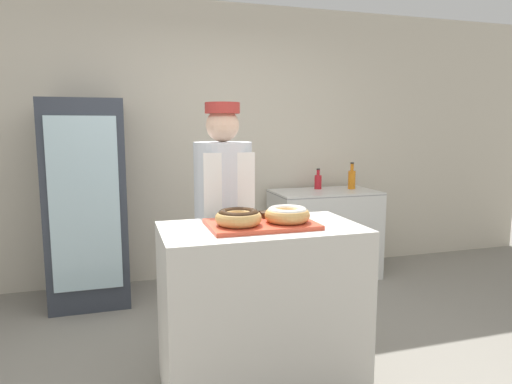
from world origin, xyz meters
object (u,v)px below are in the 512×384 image
at_px(chest_freezer, 324,233).
at_px(bottle_red, 318,181).
at_px(baker_person, 224,222).
at_px(serving_tray, 261,224).
at_px(brownie_back_right, 267,214).
at_px(donut_light_glaze, 287,214).
at_px(brownie_back_left, 242,216).
at_px(donut_chocolate_glaze, 238,217).
at_px(bottle_orange, 352,179).
at_px(beverage_fridge, 88,202).

height_order(chest_freezer, bottle_red, bottle_red).
bearing_deg(baker_person, serving_tray, -81.71).
bearing_deg(bottle_red, brownie_back_right, -122.90).
bearing_deg(donut_light_glaze, bottle_red, 60.87).
bearing_deg(bottle_red, brownie_back_left, -126.30).
bearing_deg(donut_light_glaze, brownie_back_left, 142.38).
bearing_deg(brownie_back_right, chest_freezer, 54.55).
bearing_deg(donut_light_glaze, serving_tray, 165.49).
bearing_deg(donut_chocolate_glaze, donut_light_glaze, 0.00).
relative_size(brownie_back_right, bottle_orange, 0.30).
bearing_deg(donut_chocolate_glaze, brownie_back_right, 37.62).
distance_m(brownie_back_left, brownie_back_right, 0.15).
bearing_deg(brownie_back_left, brownie_back_right, 0.00).
distance_m(baker_person, beverage_fridge, 1.48).
bearing_deg(brownie_back_left, donut_light_glaze, -37.62).
height_order(brownie_back_right, chest_freezer, brownie_back_right).
bearing_deg(serving_tray, brownie_back_right, 59.64).
xyz_separation_m(donut_light_glaze, beverage_fridge, (-1.15, 1.77, -0.16)).
bearing_deg(brownie_back_left, bottle_orange, 45.65).
xyz_separation_m(brownie_back_right, bottle_orange, (1.47, 1.66, -0.02)).
relative_size(brownie_back_left, beverage_fridge, 0.05).
bearing_deg(serving_tray, donut_light_glaze, -14.51).
distance_m(serving_tray, donut_light_glaze, 0.16).
height_order(bottle_orange, bottle_red, bottle_orange).
bearing_deg(beverage_fridge, bottle_orange, 1.36).
relative_size(serving_tray, bottle_orange, 2.17).
bearing_deg(beverage_fridge, donut_chocolate_glaze, -63.78).
distance_m(brownie_back_right, bottle_red, 2.09).
distance_m(brownie_back_left, chest_freezer, 2.14).
height_order(serving_tray, donut_chocolate_glaze, donut_chocolate_glaze).
bearing_deg(serving_tray, brownie_back_left, 120.36).
height_order(brownie_back_right, baker_person, baker_person).
xyz_separation_m(donut_light_glaze, bottle_red, (1.07, 1.92, -0.07)).
distance_m(serving_tray, brownie_back_left, 0.15).
relative_size(serving_tray, baker_person, 0.36).
bearing_deg(serving_tray, donut_chocolate_glaze, -165.49).
bearing_deg(donut_light_glaze, brownie_back_right, 110.84).
relative_size(baker_person, bottle_orange, 6.11).
distance_m(brownie_back_left, bottle_orange, 2.32).
height_order(serving_tray, brownie_back_left, brownie_back_left).
height_order(serving_tray, bottle_red, bottle_red).
bearing_deg(donut_chocolate_glaze, baker_person, 84.61).
relative_size(donut_chocolate_glaze, chest_freezer, 0.24).
bearing_deg(beverage_fridge, donut_light_glaze, -56.91).
height_order(beverage_fridge, chest_freezer, beverage_fridge).
bearing_deg(donut_light_glaze, chest_freezer, 58.67).
height_order(serving_tray, donut_light_glaze, donut_light_glaze).
height_order(beverage_fridge, bottle_red, beverage_fridge).
distance_m(donut_chocolate_glaze, brownie_back_right, 0.28).
xyz_separation_m(brownie_back_right, baker_person, (-0.16, 0.44, -0.12)).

